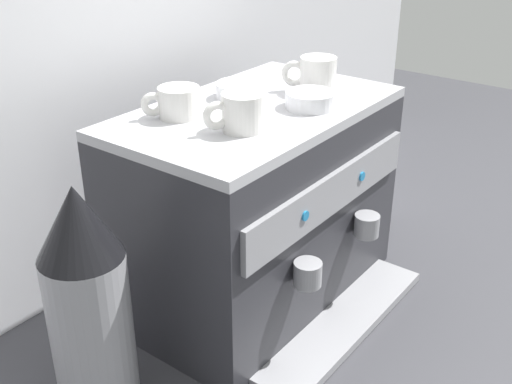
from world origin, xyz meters
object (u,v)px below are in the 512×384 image
ceramic_cup_1 (316,75)px  milk_pitcher (365,192)px  ceramic_bowl_1 (241,91)px  ceramic_cup_0 (241,112)px  coffee_grinder (88,303)px  espresso_machine (258,206)px  ceramic_bowl_0 (310,100)px  ceramic_cup_2 (177,102)px

ceramic_cup_1 → milk_pitcher: (0.33, 0.02, -0.43)m
ceramic_cup_1 → ceramic_bowl_1: ceramic_cup_1 is taller
ceramic_bowl_1 → ceramic_cup_1: bearing=-37.7°
milk_pitcher → ceramic_cup_1: bearing=-176.3°
ceramic_cup_0 → ceramic_cup_1: bearing=3.5°
ceramic_cup_0 → coffee_grinder: 0.44m
espresso_machine → ceramic_bowl_1: size_ratio=5.82×
ceramic_cup_1 → ceramic_bowl_0: 0.11m
ceramic_cup_1 → ceramic_bowl_1: 0.17m
ceramic_cup_1 → ceramic_bowl_0: (-0.10, -0.05, -0.02)m
ceramic_cup_1 → milk_pitcher: ceramic_cup_1 is taller
ceramic_bowl_0 → milk_pitcher: bearing=9.4°
ceramic_bowl_1 → espresso_machine: bearing=-113.5°
coffee_grinder → espresso_machine: bearing=-2.6°
coffee_grinder → milk_pitcher: coffee_grinder is taller
ceramic_cup_2 → coffee_grinder: ceramic_cup_2 is taller
ceramic_bowl_0 → ceramic_bowl_1: (-0.04, 0.15, 0.00)m
ceramic_cup_2 → milk_pitcher: bearing=-9.6°
espresso_machine → ceramic_cup_0: size_ratio=5.49×
ceramic_cup_2 → ceramic_bowl_1: 0.17m
ceramic_bowl_0 → milk_pitcher: size_ratio=0.74×
coffee_grinder → milk_pitcher: bearing=-2.2°
ceramic_bowl_0 → ceramic_cup_2: bearing=139.1°
espresso_machine → ceramic_cup_0: bearing=-156.2°
ceramic_cup_2 → ceramic_bowl_1: bearing=-8.4°
coffee_grinder → milk_pitcher: (0.96, -0.04, -0.15)m
espresso_machine → ceramic_bowl_1: 0.26m
ceramic_cup_1 → espresso_machine: bearing=167.2°
ceramic_cup_0 → ceramic_cup_2: bearing=97.0°
ceramic_cup_2 → coffee_grinder: bearing=-167.4°
ceramic_bowl_0 → coffee_grinder: size_ratio=0.23×
milk_pitcher → ceramic_bowl_0: bearing=-170.6°
ceramic_cup_1 → ceramic_bowl_1: bearing=142.3°
ceramic_bowl_1 → ceramic_cup_2: bearing=171.6°
ceramic_cup_2 → ceramic_bowl_1: size_ratio=0.98×
ceramic_bowl_1 → coffee_grinder: ceramic_bowl_1 is taller
espresso_machine → coffee_grinder: bearing=177.4°
ceramic_bowl_1 → coffee_grinder: (-0.49, -0.05, -0.25)m
espresso_machine → ceramic_cup_2: size_ratio=5.94×
ceramic_cup_1 → ceramic_bowl_0: bearing=-153.2°
ceramic_cup_1 → ceramic_cup_2: size_ratio=1.09×
ceramic_cup_0 → milk_pitcher: 0.75m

